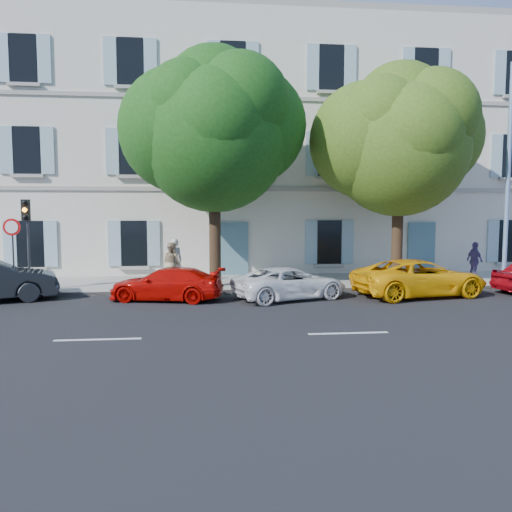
{
  "coord_description": "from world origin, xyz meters",
  "views": [
    {
      "loc": [
        -3.49,
        -15.74,
        2.97
      ],
      "look_at": [
        -1.67,
        2.0,
        1.4
      ],
      "focal_mm": 35.0,
      "sensor_mm": 36.0,
      "label": 1
    }
  ],
  "objects": [
    {
      "name": "ground",
      "position": [
        0.0,
        0.0,
        0.0
      ],
      "size": [
        90.0,
        90.0,
        0.0
      ],
      "primitive_type": "plane",
      "color": "black"
    },
    {
      "name": "building",
      "position": [
        0.0,
        10.2,
        6.0
      ],
      "size": [
        28.0,
        7.0,
        12.0
      ],
      "primitive_type": "cube",
      "color": "beige",
      "rests_on": "ground"
    },
    {
      "name": "pedestrian_b",
      "position": [
        -4.81,
        4.02,
        0.97
      ],
      "size": [
        1.01,
        0.99,
        1.65
      ],
      "primitive_type": "imported",
      "rotation": [
        0.0,
        0.0,
        2.44
      ],
      "color": "tan",
      "rests_on": "sidewalk"
    },
    {
      "name": "kerb",
      "position": [
        0.0,
        2.28,
        0.08
      ],
      "size": [
        36.0,
        0.16,
        0.16
      ],
      "primitive_type": "cube",
      "color": "#9E998E",
      "rests_on": "ground"
    },
    {
      "name": "tree_left",
      "position": [
        -3.11,
        3.31,
        5.75
      ],
      "size": [
        5.61,
        5.61,
        8.7
      ],
      "color": "#3A2819",
      "rests_on": "sidewalk"
    },
    {
      "name": "pedestrian_a",
      "position": [
        -4.72,
        4.3,
        1.04
      ],
      "size": [
        0.73,
        0.56,
        1.78
      ],
      "primitive_type": "imported",
      "rotation": [
        0.0,
        0.0,
        3.38
      ],
      "color": "silver",
      "rests_on": "sidewalk"
    },
    {
      "name": "car_red_coupe",
      "position": [
        -4.79,
        1.15,
        0.56
      ],
      "size": [
        4.09,
        2.41,
        1.11
      ],
      "primitive_type": "imported",
      "rotation": [
        0.0,
        0.0,
        4.48
      ],
      "color": "#C30A05",
      "rests_on": "ground"
    },
    {
      "name": "pedestrian_c",
      "position": [
        7.85,
        4.16,
        0.94
      ],
      "size": [
        0.51,
        0.96,
        1.57
      ],
      "primitive_type": "imported",
      "rotation": [
        0.0,
        0.0,
        1.71
      ],
      "color": "#54457E",
      "rests_on": "sidewalk"
    },
    {
      "name": "car_white_coupe",
      "position": [
        -0.6,
        0.94,
        0.55
      ],
      "size": [
        4.35,
        3.07,
        1.1
      ],
      "primitive_type": "imported",
      "rotation": [
        0.0,
        0.0,
        1.92
      ],
      "color": "white",
      "rests_on": "ground"
    },
    {
      "name": "sidewalk",
      "position": [
        0.0,
        4.45,
        0.07
      ],
      "size": [
        36.0,
        4.5,
        0.15
      ],
      "primitive_type": "cube",
      "color": "#A09E96",
      "rests_on": "ground"
    },
    {
      "name": "street_lamp",
      "position": [
        8.29,
        2.58,
        5.02
      ],
      "size": [
        0.28,
        1.82,
        8.59
      ],
      "color": "#7293BF",
      "rests_on": "sidewalk"
    },
    {
      "name": "traffic_light",
      "position": [
        -9.75,
        2.6,
        2.51
      ],
      "size": [
        0.27,
        0.37,
        3.27
      ],
      "color": "#383A3D",
      "rests_on": "sidewalk"
    },
    {
      "name": "tree_right",
      "position": [
        4.13,
        3.41,
        5.48
      ],
      "size": [
        5.4,
        5.4,
        8.31
      ],
      "color": "#3A2819",
      "rests_on": "sidewalk"
    },
    {
      "name": "road_sign",
      "position": [
        -10.23,
        2.56,
        2.02
      ],
      "size": [
        0.6,
        0.08,
        2.6
      ],
      "color": "#383A3D",
      "rests_on": "sidewalk"
    },
    {
      "name": "car_yellow_supercar",
      "position": [
        4.05,
        1.05,
        0.66
      ],
      "size": [
        5.06,
        3.05,
        1.31
      ],
      "primitive_type": "imported",
      "rotation": [
        0.0,
        0.0,
        1.76
      ],
      "color": "#FFB30A",
      "rests_on": "ground"
    }
  ]
}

